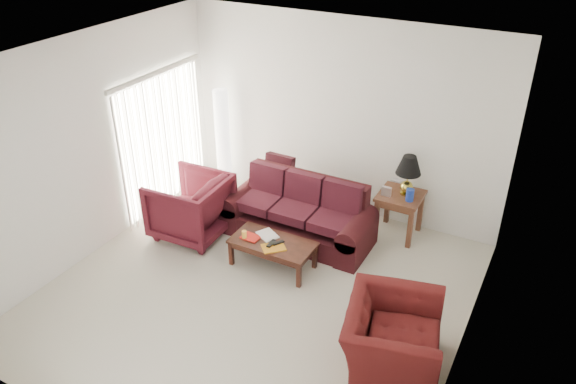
{
  "coord_description": "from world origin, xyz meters",
  "views": [
    {
      "loc": [
        3.0,
        -4.76,
        4.62
      ],
      "look_at": [
        0.0,
        0.85,
        1.05
      ],
      "focal_mm": 35.0,
      "sensor_mm": 36.0,
      "label": 1
    }
  ],
  "objects_px": {
    "end_table": "(399,214)",
    "coffee_table": "(273,254)",
    "floor_lamp": "(223,139)",
    "sofa": "(297,211)",
    "armchair_right": "(392,337)",
    "armchair_left": "(191,207)"
  },
  "relations": [
    {
      "from": "coffee_table",
      "to": "floor_lamp",
      "type": "bearing_deg",
      "value": 131.41
    },
    {
      "from": "end_table",
      "to": "floor_lamp",
      "type": "distance_m",
      "value": 3.12
    },
    {
      "from": "floor_lamp",
      "to": "end_table",
      "type": "bearing_deg",
      "value": -1.08
    },
    {
      "from": "sofa",
      "to": "armchair_right",
      "type": "xyz_separation_m",
      "value": [
        2.01,
        -1.7,
        -0.08
      ]
    },
    {
      "from": "end_table",
      "to": "floor_lamp",
      "type": "xyz_separation_m",
      "value": [
        -3.07,
        0.06,
        0.53
      ]
    },
    {
      "from": "floor_lamp",
      "to": "armchair_right",
      "type": "distance_m",
      "value": 4.61
    },
    {
      "from": "floor_lamp",
      "to": "coffee_table",
      "type": "relative_size",
      "value": 1.54
    },
    {
      "from": "sofa",
      "to": "end_table",
      "type": "xyz_separation_m",
      "value": [
        1.26,
        0.78,
        -0.11
      ]
    },
    {
      "from": "armchair_right",
      "to": "coffee_table",
      "type": "bearing_deg",
      "value": 52.08
    },
    {
      "from": "end_table",
      "to": "armchair_left",
      "type": "height_order",
      "value": "armchair_left"
    },
    {
      "from": "end_table",
      "to": "coffee_table",
      "type": "bearing_deg",
      "value": -128.55
    },
    {
      "from": "armchair_right",
      "to": "coffee_table",
      "type": "height_order",
      "value": "armchair_right"
    },
    {
      "from": "floor_lamp",
      "to": "armchair_right",
      "type": "height_order",
      "value": "floor_lamp"
    },
    {
      "from": "end_table",
      "to": "floor_lamp",
      "type": "height_order",
      "value": "floor_lamp"
    },
    {
      "from": "end_table",
      "to": "armchair_right",
      "type": "distance_m",
      "value": 2.59
    },
    {
      "from": "sofa",
      "to": "armchair_right",
      "type": "distance_m",
      "value": 2.63
    },
    {
      "from": "armchair_right",
      "to": "coffee_table",
      "type": "distance_m",
      "value": 2.19
    },
    {
      "from": "sofa",
      "to": "armchair_left",
      "type": "xyz_separation_m",
      "value": [
        -1.41,
        -0.64,
        0.02
      ]
    },
    {
      "from": "armchair_right",
      "to": "end_table",
      "type": "bearing_deg",
      "value": 3.99
    },
    {
      "from": "floor_lamp",
      "to": "sofa",
      "type": "bearing_deg",
      "value": -24.69
    },
    {
      "from": "sofa",
      "to": "armchair_right",
      "type": "bearing_deg",
      "value": -35.71
    },
    {
      "from": "armchair_left",
      "to": "coffee_table",
      "type": "height_order",
      "value": "armchair_left"
    }
  ]
}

